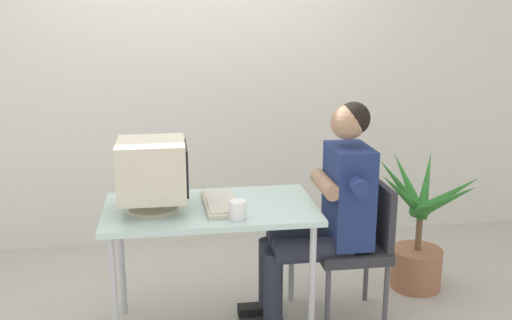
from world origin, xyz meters
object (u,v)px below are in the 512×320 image
keyboard (220,203)px  office_chair (359,241)px  desk_mug (237,210)px  potted_plant (419,237)px  desk (211,218)px  person_seated (328,208)px  crt_monitor (153,171)px

keyboard → office_chair: 0.86m
desk_mug → keyboard: bearing=106.9°
office_chair → potted_plant: bearing=30.0°
desk → person_seated: (0.67, 0.03, 0.01)m
crt_monitor → office_chair: 1.26m
crt_monitor → potted_plant: (1.66, 0.34, -0.61)m
person_seated → desk_mug: person_seated is taller
person_seated → desk_mug: size_ratio=12.96×
keyboard → desk_mug: bearing=-73.1°
potted_plant → desk_mug: bearing=-156.5°
desk → crt_monitor: (-0.30, -0.02, 0.29)m
office_chair → potted_plant: size_ratio=0.91×
office_chair → potted_plant: (0.50, 0.29, -0.12)m
crt_monitor → desk_mug: (0.42, -0.20, -0.17)m
crt_monitor → person_seated: 1.01m
desk → office_chair: size_ratio=1.41×
crt_monitor → desk: bearing=4.0°
crt_monitor → potted_plant: bearing=11.5°
office_chair → desk_mug: desk_mug is taller
crt_monitor → office_chair: size_ratio=0.47×
potted_plant → desk_mug: (-1.24, -0.54, 0.44)m
keyboard → desk_mug: desk_mug is taller
crt_monitor → desk_mug: bearing=-25.6°
person_seated → desk_mug: 0.61m
keyboard → person_seated: size_ratio=0.35×
person_seated → potted_plant: bearing=22.6°
keyboard → potted_plant: 1.41m
crt_monitor → person_seated: bearing=2.9°
potted_plant → crt_monitor: bearing=-168.5°
desk → crt_monitor: crt_monitor is taller
crt_monitor → person_seated: size_ratio=0.29×
keyboard → potted_plant: bearing=13.8°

